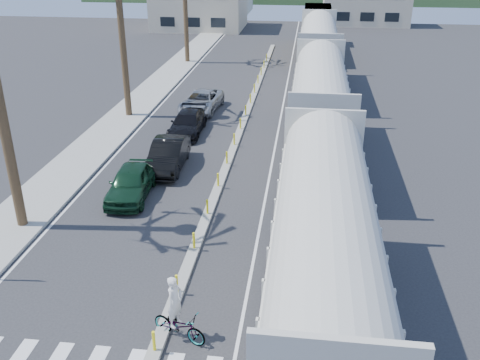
# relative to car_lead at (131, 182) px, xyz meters

# --- Properties ---
(ground) EXTENTS (140.00, 140.00, 0.00)m
(ground) POSITION_rel_car_lead_xyz_m (4.09, -9.53, -0.79)
(ground) COLOR #28282B
(ground) RESTS_ON ground
(sidewalk) EXTENTS (3.00, 90.00, 0.15)m
(sidewalk) POSITION_rel_car_lead_xyz_m (-4.41, 15.47, -0.71)
(sidewalk) COLOR gray
(sidewalk) RESTS_ON ground
(rails) EXTENTS (1.56, 100.00, 0.06)m
(rails) POSITION_rel_car_lead_xyz_m (9.09, 18.47, -0.76)
(rails) COLOR black
(rails) RESTS_ON ground
(median) EXTENTS (0.45, 60.00, 0.85)m
(median) POSITION_rel_car_lead_xyz_m (4.09, 10.43, -0.70)
(median) COLOR gray
(median) RESTS_ON ground
(lane_markings) EXTENTS (9.42, 90.00, 0.01)m
(lane_markings) POSITION_rel_car_lead_xyz_m (1.94, 15.47, -0.78)
(lane_markings) COLOR silver
(lane_markings) RESTS_ON ground
(freight_train) EXTENTS (3.00, 60.94, 5.85)m
(freight_train) POSITION_rel_car_lead_xyz_m (9.09, 11.18, 2.12)
(freight_train) COLOR beige
(freight_train) RESTS_ON ground
(car_lead) EXTENTS (2.40, 4.83, 1.57)m
(car_lead) POSITION_rel_car_lead_xyz_m (0.00, 0.00, 0.00)
(car_lead) COLOR #11331E
(car_lead) RESTS_ON ground
(car_second) EXTENTS (2.00, 4.97, 1.60)m
(car_second) POSITION_rel_car_lead_xyz_m (0.92, 3.73, 0.02)
(car_second) COLOR black
(car_second) RESTS_ON ground
(car_third) EXTENTS (2.08, 4.89, 1.41)m
(car_third) POSITION_rel_car_lead_xyz_m (0.73, 9.49, -0.08)
(car_third) COLOR black
(car_third) RESTS_ON ground
(car_rear) EXTENTS (3.30, 5.67, 1.46)m
(car_rear) POSITION_rel_car_lead_xyz_m (0.68, 14.45, -0.05)
(car_rear) COLOR #A5A7AA
(car_rear) RESTS_ON ground
(cyclist) EXTENTS (2.00, 2.40, 2.32)m
(cyclist) POSITION_rel_car_lead_xyz_m (4.69, -9.75, -0.06)
(cyclist) COLOR #9EA0A5
(cyclist) RESTS_ON ground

